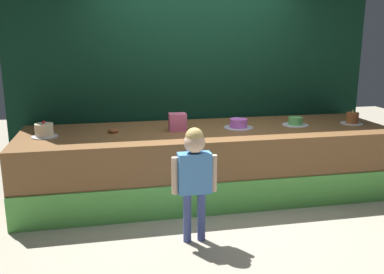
# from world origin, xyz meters

# --- Properties ---
(ground_plane) EXTENTS (12.00, 12.00, 0.00)m
(ground_plane) POSITION_xyz_m (0.00, 0.00, 0.00)
(ground_plane) COLOR #ADA38E
(stage_platform) EXTENTS (4.25, 1.27, 0.79)m
(stage_platform) POSITION_xyz_m (0.00, 0.62, 0.39)
(stage_platform) COLOR brown
(stage_platform) RESTS_ON ground_plane
(curtain_backdrop) EXTENTS (4.66, 0.08, 3.09)m
(curtain_backdrop) POSITION_xyz_m (0.00, 1.35, 1.55)
(curtain_backdrop) COLOR black
(curtain_backdrop) RESTS_ON ground_plane
(child_figure) EXTENTS (0.41, 0.19, 1.06)m
(child_figure) POSITION_xyz_m (-0.41, -0.52, 0.69)
(child_figure) COLOR #3F4C8C
(child_figure) RESTS_ON ground_plane
(pink_box) EXTENTS (0.20, 0.16, 0.20)m
(pink_box) POSITION_xyz_m (-0.36, 0.63, 0.89)
(pink_box) COLOR #E1618D
(pink_box) RESTS_ON stage_platform
(donut) EXTENTS (0.12, 0.12, 0.04)m
(donut) POSITION_xyz_m (-1.08, 0.67, 0.81)
(donut) COLOR brown
(donut) RESTS_ON stage_platform
(cake_far_left) EXTENTS (0.28, 0.28, 0.18)m
(cake_far_left) POSITION_xyz_m (-1.81, 0.60, 0.86)
(cake_far_left) COLOR silver
(cake_far_left) RESTS_ON stage_platform
(cake_center_left) EXTENTS (0.35, 0.35, 0.11)m
(cake_center_left) POSITION_xyz_m (0.36, 0.62, 0.83)
(cake_center_left) COLOR silver
(cake_center_left) RESTS_ON stage_platform
(cake_center_right) EXTENTS (0.31, 0.31, 0.10)m
(cake_center_right) POSITION_xyz_m (1.08, 0.63, 0.83)
(cake_center_right) COLOR silver
(cake_center_right) RESTS_ON stage_platform
(cake_far_right) EXTENTS (0.27, 0.27, 0.18)m
(cake_far_right) POSITION_xyz_m (1.81, 0.57, 0.85)
(cake_far_right) COLOR silver
(cake_far_right) RESTS_ON stage_platform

